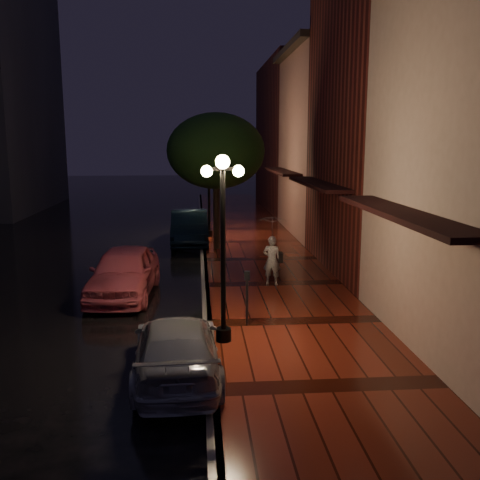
# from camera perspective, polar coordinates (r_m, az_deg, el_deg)

# --- Properties ---
(ground) EXTENTS (120.00, 120.00, 0.00)m
(ground) POSITION_cam_1_polar(r_m,az_deg,el_deg) (17.53, -3.72, -5.26)
(ground) COLOR black
(ground) RESTS_ON ground
(sidewalk) EXTENTS (4.50, 60.00, 0.15)m
(sidewalk) POSITION_cam_1_polar(r_m,az_deg,el_deg) (17.68, 3.61, -4.87)
(sidewalk) COLOR #46150C
(sidewalk) RESTS_ON ground
(curb) EXTENTS (0.25, 60.00, 0.15)m
(curb) POSITION_cam_1_polar(r_m,az_deg,el_deg) (17.51, -3.73, -5.02)
(curb) COLOR #595451
(curb) RESTS_ON ground
(storefront_mid) EXTENTS (5.00, 8.00, 11.00)m
(storefront_mid) POSITION_cam_1_polar(r_m,az_deg,el_deg) (20.22, 16.72, 12.18)
(storefront_mid) COLOR #511914
(storefront_mid) RESTS_ON ground
(storefront_far) EXTENTS (5.00, 8.00, 9.00)m
(storefront_far) POSITION_cam_1_polar(r_m,az_deg,el_deg) (27.82, 10.60, 9.79)
(storefront_far) COLOR #8C5951
(storefront_far) RESTS_ON ground
(storefront_extra) EXTENTS (5.00, 12.00, 10.00)m
(storefront_extra) POSITION_cam_1_polar(r_m,az_deg,el_deg) (37.57, 6.60, 10.80)
(storefront_extra) COLOR #511914
(storefront_extra) RESTS_ON ground
(streetlamp_near) EXTENTS (0.96, 0.36, 4.31)m
(streetlamp_near) POSITION_cam_1_polar(r_m,az_deg,el_deg) (12.08, -1.83, 0.23)
(streetlamp_near) COLOR black
(streetlamp_near) RESTS_ON sidewalk
(streetlamp_far) EXTENTS (0.96, 0.36, 4.31)m
(streetlamp_far) POSITION_cam_1_polar(r_m,az_deg,el_deg) (25.96, -3.34, 5.72)
(streetlamp_far) COLOR black
(streetlamp_far) RESTS_ON sidewalk
(street_tree) EXTENTS (4.16, 4.16, 5.80)m
(street_tree) POSITION_cam_1_polar(r_m,az_deg,el_deg) (22.88, -2.55, 9.21)
(street_tree) COLOR black
(street_tree) RESTS_ON sidewalk
(pink_car) EXTENTS (2.09, 4.65, 1.55)m
(pink_car) POSITION_cam_1_polar(r_m,az_deg,el_deg) (16.91, -12.27, -3.35)
(pink_car) COLOR #D05566
(pink_car) RESTS_ON ground
(navy_car) EXTENTS (1.74, 4.81, 1.58)m
(navy_car) POSITION_cam_1_polar(r_m,az_deg,el_deg) (25.06, -5.41, 1.34)
(navy_car) COLOR black
(navy_car) RESTS_ON ground
(silver_car) EXTENTS (1.91, 4.31, 1.23)m
(silver_car) POSITION_cam_1_polar(r_m,az_deg,el_deg) (11.13, -6.77, -11.39)
(silver_car) COLOR #97979E
(silver_car) RESTS_ON ground
(woman_with_umbrella) EXTENTS (0.94, 0.95, 2.25)m
(woman_with_umbrella) POSITION_cam_1_polar(r_m,az_deg,el_deg) (17.19, 3.45, 0.04)
(woman_with_umbrella) COLOR white
(woman_with_umbrella) RESTS_ON sidewalk
(parking_meter) EXTENTS (0.15, 0.13, 1.40)m
(parking_meter) POSITION_cam_1_polar(r_m,az_deg,el_deg) (13.51, 0.76, -5.62)
(parking_meter) COLOR black
(parking_meter) RESTS_ON sidewalk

